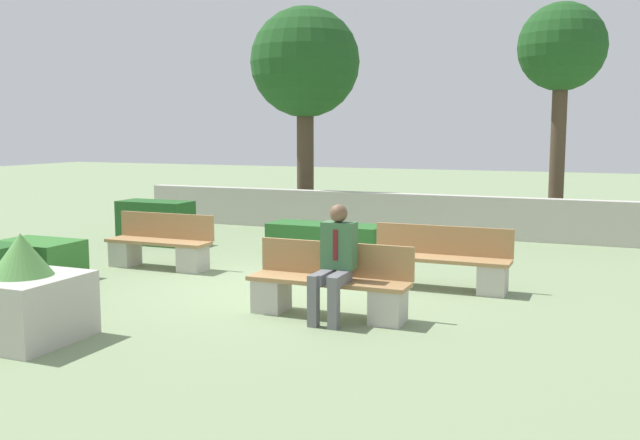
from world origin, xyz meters
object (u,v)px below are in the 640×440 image
Objects in this scene: bench_front at (329,288)px; tree_center_left at (562,52)px; planter_corner_left at (23,298)px; bench_left_side at (439,265)px; bench_right_side at (160,248)px; person_seated_man at (335,257)px; tree_leftmost at (305,65)px.

bench_front is 9.21m from tree_center_left.
planter_corner_left is 11.81m from tree_center_left.
bench_front is at bearing 39.69° from planter_corner_left.
bench_front is 1.00× the size of bench_left_side.
person_seated_man is at bearing -26.60° from bench_right_side.
planter_corner_left is at bearing -140.31° from bench_front.
person_seated_man is at bearing -64.06° from tree_leftmost.
bench_right_side is at bearing 154.54° from bench_front.
tree_center_left is (1.85, 8.34, 3.44)m from bench_front.
tree_center_left reaches higher than planter_corner_left.
bench_left_side is 1.45× the size of person_seated_man.
bench_right_side is 3.94m from planter_corner_left.
tree_center_left reaches higher than bench_right_side.
bench_left_side is at bearing 2.73° from bench_right_side.
tree_center_left is at bearing 4.18° from tree_leftmost.
planter_corner_left is 0.22× the size of tree_leftmost.
tree_center_left is (1.73, 8.48, 3.04)m from person_seated_man.
bench_right_side is (-4.41, -0.22, -0.01)m from bench_left_side.
planter_corner_left is at bearing -75.17° from bench_right_side.
planter_corner_left is (-3.39, -4.02, 0.12)m from bench_left_side.
bench_left_side is 8.30m from tree_leftmost.
bench_right_side is (-3.56, 1.69, -0.01)m from bench_front.
bench_right_side is 4.14m from person_seated_man.
bench_left_side is 5.26m from planter_corner_left.
person_seated_man is 9.17m from tree_center_left.
bench_right_side is 1.54× the size of planter_corner_left.
tree_leftmost is at bearing 115.94° from person_seated_man.
planter_corner_left is at bearing -137.01° from bench_left_side.
person_seated_man is at bearing -101.51° from tree_center_left.
bench_left_side is at bearing 49.85° from planter_corner_left.
tree_leftmost reaches higher than bench_right_side.
planter_corner_left reaches higher than bench_right_side.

